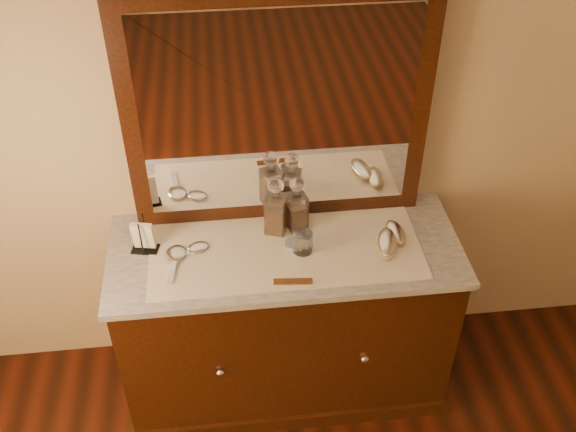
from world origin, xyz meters
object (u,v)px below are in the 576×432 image
object	(u,v)px
mirror_frame	(278,110)
napkin_rack	(144,238)
hand_mirror_inner	(195,249)
comb	(293,281)
pin_dish	(293,244)
brush_near	(387,244)
decanter_left	(276,211)
brush_far	(396,234)
dresser_cabinet	(285,321)
decanter_right	(297,209)
hand_mirror_outer	(175,257)

from	to	relation	value
mirror_frame	napkin_rack	xyz separation A→B (m)	(-0.56, -0.19, -0.44)
mirror_frame	hand_mirror_inner	distance (m)	0.65
comb	pin_dish	bearing A→B (deg)	87.83
brush_near	hand_mirror_inner	bearing A→B (deg)	174.59
hand_mirror_inner	decanter_left	bearing A→B (deg)	15.02
mirror_frame	brush_far	size ratio (longest dim) A/B	7.50
dresser_cabinet	decanter_left	xyz separation A→B (m)	(-0.03, 0.11, 0.55)
decanter_left	napkin_rack	bearing A→B (deg)	-174.02
dresser_cabinet	mirror_frame	world-z (taller)	mirror_frame
mirror_frame	hand_mirror_inner	bearing A→B (deg)	-148.51
dresser_cabinet	brush_near	bearing A→B (deg)	-7.34
comb	decanter_right	xyz separation A→B (m)	(0.05, 0.32, 0.09)
mirror_frame	pin_dish	size ratio (longest dim) A/B	16.83
dresser_cabinet	hand_mirror_inner	bearing A→B (deg)	176.76
comb	decanter_right	bearing A→B (deg)	85.56
brush_far	decanter_right	bearing A→B (deg)	164.02
comb	brush_far	size ratio (longest dim) A/B	0.94
brush_far	mirror_frame	bearing A→B (deg)	152.74
dresser_cabinet	brush_near	distance (m)	0.62
dresser_cabinet	decanter_right	distance (m)	0.56
brush_near	hand_mirror_outer	distance (m)	0.85
dresser_cabinet	brush_near	xyz separation A→B (m)	(0.41, -0.05, 0.47)
dresser_cabinet	pin_dish	size ratio (longest dim) A/B	19.64
mirror_frame	comb	bearing A→B (deg)	-89.04
brush_near	hand_mirror_inner	size ratio (longest dim) A/B	1.03
napkin_rack	mirror_frame	bearing A→B (deg)	18.54
hand_mirror_outer	brush_near	bearing A→B (deg)	-2.46
decanter_left	brush_near	xyz separation A→B (m)	(0.44, -0.16, -0.08)
decanter_right	napkin_rack	bearing A→B (deg)	-173.96
comb	hand_mirror_inner	size ratio (longest dim) A/B	0.82
hand_mirror_inner	brush_far	bearing A→B (deg)	-0.89
decanter_right	comb	bearing A→B (deg)	-99.53
pin_dish	comb	size ratio (longest dim) A/B	0.47
decanter_left	decanter_right	world-z (taller)	decanter_left
hand_mirror_outer	dresser_cabinet	bearing A→B (deg)	2.08
decanter_right	brush_far	bearing A→B (deg)	-15.98
pin_dish	brush_far	world-z (taller)	brush_far
dresser_cabinet	hand_mirror_inner	size ratio (longest dim) A/B	7.62
dresser_cabinet	napkin_rack	xyz separation A→B (m)	(-0.56, 0.06, 0.50)
napkin_rack	hand_mirror_outer	bearing A→B (deg)	-30.57
mirror_frame	brush_far	world-z (taller)	mirror_frame
dresser_cabinet	hand_mirror_inner	xyz separation A→B (m)	(-0.37, 0.02, 0.45)
brush_far	hand_mirror_inner	distance (m)	0.83
pin_dish	hand_mirror_inner	xyz separation A→B (m)	(-0.40, 0.01, 0.00)
brush_far	hand_mirror_inner	world-z (taller)	brush_far
brush_near	napkin_rack	bearing A→B (deg)	173.66
pin_dish	decanter_right	world-z (taller)	decanter_right
decanter_right	brush_near	world-z (taller)	decanter_right
decanter_right	hand_mirror_inner	xyz separation A→B (m)	(-0.43, -0.10, -0.09)
dresser_cabinet	decanter_left	bearing A→B (deg)	102.94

